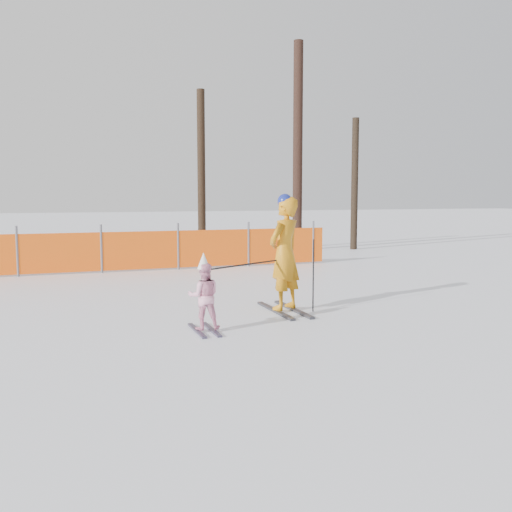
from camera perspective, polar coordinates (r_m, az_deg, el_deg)
The scene contains 6 objects.
ground at distance 9.07m, azimuth 1.07°, elevation -6.61°, with size 120.00×120.00×0.00m, color white.
adult at distance 9.75m, azimuth 2.88°, elevation 0.30°, with size 0.84×1.55×2.02m.
child at distance 8.41m, azimuth -5.23°, elevation -3.95°, with size 0.54×0.92×1.17m.
ski_poles at distance 9.35m, azimuth 2.10°, elevation -1.35°, with size 2.03×0.84×1.25m.
safety_fence at distance 15.14m, azimuth -22.25°, elevation 0.20°, with size 16.32×0.06×1.25m.
tree_trunks at distance 20.42m, azimuth 3.07°, elevation 9.49°, with size 5.98×0.64×7.39m.
Camera 1 is at (-3.15, -8.27, 2.00)m, focal length 40.00 mm.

